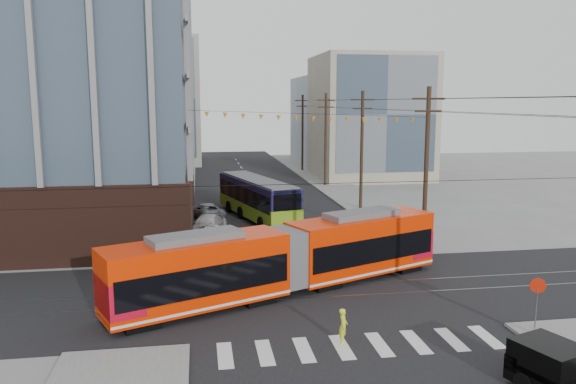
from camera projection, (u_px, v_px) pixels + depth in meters
name	position (u px, v px, depth m)	size (l,w,h in m)	color
ground	(342.00, 319.00, 26.15)	(160.00, 160.00, 0.00)	slate
bg_bldg_nw_near	(115.00, 110.00, 72.77)	(18.00, 16.00, 18.00)	#8C99A5
bg_bldg_ne_near	(369.00, 117.00, 74.17)	(14.00, 14.00, 16.00)	gray
bg_bldg_nw_far	(151.00, 102.00, 92.58)	(16.00, 18.00, 20.00)	gray
bg_bldg_ne_far	(345.00, 120.00, 94.14)	(16.00, 16.00, 14.00)	#8C99A5
utility_pole_far	(302.00, 133.00, 81.20)	(0.30, 0.30, 11.00)	black
streetcar	(286.00, 258.00, 29.54)	(19.18, 2.70, 3.70)	red
city_bus	(257.00, 198.00, 48.45)	(2.72, 12.57, 3.56)	#19163F
parked_car_silver	(219.00, 235.00, 39.55)	(1.52, 4.37, 1.44)	#AEAFB1
parked_car_white	(209.00, 224.00, 43.17)	(2.07, 5.09, 1.48)	#BCB7B6
parked_car_grey	(205.00, 210.00, 48.86)	(2.15, 4.66, 1.29)	slate
pedestrian	(343.00, 326.00, 23.40)	(0.55, 0.36, 1.51)	#D9EC2A
stop_sign	(536.00, 307.00, 24.47)	(0.70, 0.70, 2.30)	#B21A06
jersey_barrier	(408.00, 237.00, 40.36)	(0.93, 4.15, 0.83)	slate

